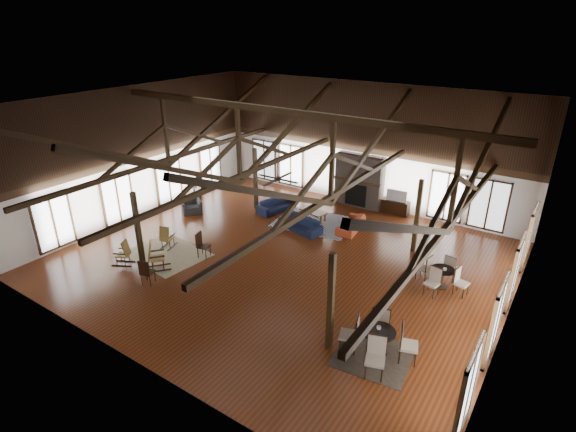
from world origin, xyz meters
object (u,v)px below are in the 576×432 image
Objects in this scene: sofa_navy_left at (276,205)px; armchair at (191,206)px; coffee_table at (313,212)px; sofa_navy_front at (300,224)px; cafe_table_far at (442,275)px; sofa_orange at (351,224)px; cafe_table_near at (378,338)px; tv_console at (395,207)px.

armchair reaches higher than sofa_navy_left.
armchair reaches higher than coffee_table.
sofa_navy_front is 6.65m from cafe_table_far.
sofa_orange is 1.01× the size of cafe_table_far.
cafe_table_far is at bearing 84.45° from cafe_table_near.
cafe_table_near is (8.29, -6.89, 0.27)m from sofa_navy_left.
tv_console is (2.86, 2.93, -0.09)m from coffee_table.
sofa_navy_left is 1.04× the size of cafe_table_far.
armchair is at bearing -146.63° from tv_console.
cafe_table_near is 10.36m from tv_console.
sofa_orange is at bearing -77.00° from sofa_navy_left.
coffee_table is at bearing 160.33° from cafe_table_far.
cafe_table_near is at bearing 24.95° from sofa_orange.
sofa_orange is 2.03× the size of armchair.
cafe_table_far is (4.71, -2.43, 0.21)m from sofa_orange.
sofa_navy_front is at bearing -61.19° from sofa_orange.
cafe_table_near is at bearing -95.55° from cafe_table_far.
sofa_navy_left is at bearing 164.74° from cafe_table_far.
cafe_table_far reaches higher than sofa_navy_left.
armchair is 12.01m from cafe_table_far.
armchair is 0.50× the size of cafe_table_far.
sofa_navy_front is at bearing -43.54° from armchair.
tv_console is (4.95, 2.92, 0.04)m from sofa_navy_left.
cafe_table_far is at bearing -5.27° from coffee_table.
sofa_orange is at bearing 16.18° from coffee_table.
sofa_navy_front is at bearing -107.67° from sofa_navy_left.
sofa_orange is at bearing -107.99° from tv_console.
sofa_navy_front is 8.31m from cafe_table_near.
coffee_table is (-0.09, 1.25, 0.12)m from sofa_navy_front.
cafe_table_far is at bearing 55.99° from sofa_orange.
armchair is (-5.46, -1.25, 0.01)m from sofa_navy_front.
sofa_navy_front is at bearing 170.26° from cafe_table_far.
sofa_navy_front is 5.60m from armchair.
sofa_orange is 5.31m from cafe_table_far.
armchair is at bearing -154.99° from sofa_navy_front.
sofa_orange is 7.73m from armchair.
cafe_table_near is (6.20, -6.88, 0.15)m from coffee_table.
armchair reaches higher than sofa_navy_front.
cafe_table_near reaches higher than cafe_table_far.
cafe_table_far is 6.51m from tv_console.
sofa_navy_left is 4.02m from sofa_orange.
armchair is (-5.37, -2.49, -0.11)m from coffee_table.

